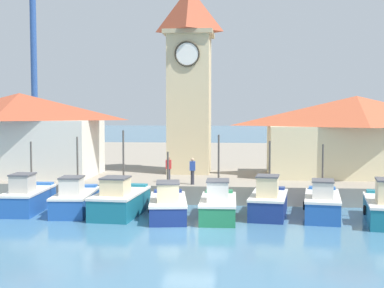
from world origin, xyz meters
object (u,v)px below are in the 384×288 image
Objects in this scene: fishing_boat_right_inner at (322,203)px; warehouse_left at (20,133)px; fishing_boat_mid_left at (168,205)px; fishing_boat_center at (218,205)px; fishing_boat_mid_right at (268,202)px; fishing_boat_left_inner at (120,201)px; fishing_boat_far_left at (28,198)px; warehouse_right at (356,135)px; port_crane_far at (34,72)px; clock_tower at (189,75)px; dock_worker_near_tower at (169,169)px; fishing_boat_left_outer at (75,200)px; dock_worker_along_quay at (192,171)px.

warehouse_left reaches higher than fishing_boat_right_inner.
warehouse_left reaches higher than fishing_boat_mid_left.
fishing_boat_center is 1.04× the size of fishing_boat_mid_right.
fishing_boat_left_inner is 2.74m from fishing_boat_mid_left.
warehouse_left is (-3.34, 6.96, 3.25)m from fishing_boat_far_left.
fishing_boat_mid_left is 0.41× the size of warehouse_right.
port_crane_far is at bearing 137.17° from fishing_boat_mid_right.
clock_tower is (-2.54, 10.65, 7.43)m from fishing_boat_center.
dock_worker_near_tower is (-5.98, 4.44, 1.19)m from fishing_boat_mid_right.
dock_worker_near_tower is (1.98, 4.84, 1.20)m from fishing_boat_left_inner.
fishing_boat_left_outer is 1.05× the size of fishing_boat_mid_right.
warehouse_right reaches higher than dock_worker_along_quay.
warehouse_left is at bearing 157.02° from fishing_boat_mid_right.
warehouse_left is at bearing 130.48° from fishing_boat_left_outer.
fishing_boat_center reaches higher than dock_worker_along_quay.
port_crane_far is at bearing 110.26° from fishing_boat_far_left.
fishing_boat_far_left is 8.61m from dock_worker_near_tower.
dock_worker_near_tower is (4.55, 4.55, 1.23)m from fishing_boat_left_outer.
fishing_boat_left_inner reaches higher than fishing_boat_center.
fishing_boat_center is at bearing -132.87° from warehouse_right.
port_crane_far is at bearing 127.17° from fishing_boat_mid_left.
warehouse_right is at bearing 19.17° from dock_worker_near_tower.
warehouse_left is at bearing 166.19° from dock_worker_near_tower.
dock_worker_along_quay is (0.87, 4.62, 1.28)m from fishing_boat_mid_left.
clock_tower is at bearing 74.69° from fishing_boat_left_inner.
fishing_boat_center is (7.89, -0.82, -0.01)m from fishing_boat_left_outer.
clock_tower reaches higher than dock_worker_along_quay.
fishing_boat_left_outer is 0.23× the size of port_crane_far.
warehouse_left reaches higher than fishing_boat_left_outer.
warehouse_left is 6.68× the size of dock_worker_along_quay.
dock_worker_near_tower is at bearing 152.92° from fishing_boat_right_inner.
warehouse_left is 6.68× the size of dock_worker_near_tower.
fishing_boat_left_inner is at bearing 174.28° from fishing_boat_center.
dock_worker_along_quay is at bearing 48.95° from fishing_boat_left_inner.
fishing_boat_left_inner reaches higher than fishing_boat_mid_left.
fishing_boat_left_outer is at bearing -62.85° from port_crane_far.
warehouse_left reaches higher than dock_worker_near_tower.
clock_tower is 12.48m from warehouse_left.
fishing_boat_mid_left is at bearing -7.48° from fishing_boat_far_left.
clock_tower is at bearing 61.47° from fishing_boat_left_outer.
fishing_boat_left_outer is 2.90× the size of dock_worker_along_quay.
warehouse_right is (3.50, 8.77, 3.18)m from fishing_boat_right_inner.
port_crane_far is at bearing 106.84° from warehouse_left.
clock_tower is 1.22× the size of warehouse_right.
fishing_boat_left_outer is 19.28m from warehouse_right.
fishing_boat_left_inner is 5.34m from fishing_boat_center.
fishing_boat_left_inner is 7.96m from fishing_boat_mid_right.
fishing_boat_mid_left is at bearing -169.79° from fishing_boat_mid_right.
fishing_boat_left_inner is 0.42× the size of warehouse_right.
fishing_boat_left_outer is at bearing -179.75° from fishing_boat_right_inner.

